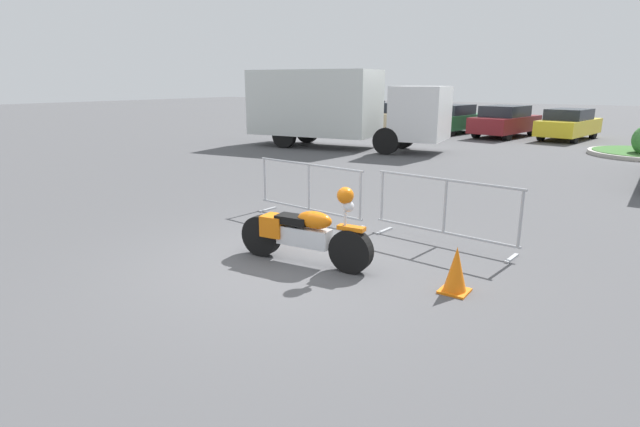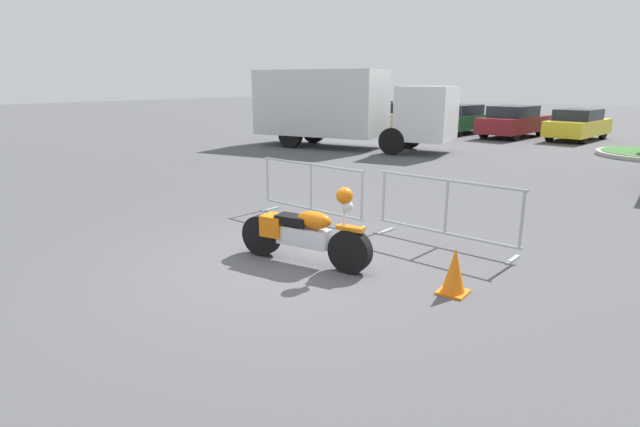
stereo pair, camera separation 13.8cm
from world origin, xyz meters
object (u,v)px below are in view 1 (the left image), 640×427
object	(u,v)px
crowd_barrier_far	(445,211)
parked_car_green	(452,119)
crowd_barrier_near	(309,191)
parked_car_white	(362,114)
box_truck	(335,106)
parked_car_yellow	(569,124)
parked_car_maroon	(505,121)
traffic_cone	(456,270)
parked_car_tan	(403,117)
motorcycle	(304,233)

from	to	relation	value
crowd_barrier_far	parked_car_green	distance (m)	18.42
crowd_barrier_near	parked_car_white	xyz separation A→B (m)	(-8.95, 17.58, 0.20)
box_truck	parked_car_yellow	world-z (taller)	box_truck
parked_car_maroon	crowd_barrier_far	bearing A→B (deg)	-159.01
crowd_barrier_near	box_truck	bearing A→B (deg)	120.34
crowd_barrier_near	crowd_barrier_far	size ratio (longest dim) A/B	1.00
parked_car_white	traffic_cone	world-z (taller)	parked_car_white
box_truck	parked_car_white	size ratio (longest dim) A/B	1.72
crowd_barrier_far	parked_car_maroon	distance (m)	17.49
crowd_barrier_far	traffic_cone	size ratio (longest dim) A/B	4.13
parked_car_green	parked_car_maroon	world-z (taller)	parked_car_maroon
parked_car_tan	parked_car_maroon	distance (m)	5.33
motorcycle	parked_car_white	size ratio (longest dim) A/B	0.45
crowd_barrier_far	box_truck	bearing A→B (deg)	131.02
crowd_barrier_near	parked_car_green	xyz separation A→B (m)	(-3.62, 17.32, 0.17)
motorcycle	crowd_barrier_near	xyz separation A→B (m)	(-1.32, 1.95, 0.11)
crowd_barrier_far	parked_car_tan	distance (m)	19.49
parked_car_white	parked_car_green	xyz separation A→B (m)	(5.33, -0.25, -0.03)
motorcycle	parked_car_maroon	bearing A→B (deg)	90.85
motorcycle	parked_car_white	world-z (taller)	parked_car_white
parked_car_tan	parked_car_yellow	size ratio (longest dim) A/B	1.07
motorcycle	traffic_cone	size ratio (longest dim) A/B	3.54
parked_car_tan	parked_car_white	bearing A→B (deg)	93.53
parked_car_tan	parked_car_yellow	distance (m)	8.00
crowd_barrier_far	box_truck	distance (m)	12.36
box_truck	parked_car_maroon	distance (m)	9.06
crowd_barrier_near	box_truck	distance (m)	10.81
crowd_barrier_near	parked_car_tan	distance (m)	18.43
motorcycle	parked_car_yellow	xyz separation A→B (m)	(0.38, 19.48, 0.25)
box_truck	parked_car_tan	distance (m)	8.13
motorcycle	parked_car_yellow	world-z (taller)	parked_car_yellow
box_truck	parked_car_tan	bearing A→B (deg)	87.98
motorcycle	parked_car_white	distance (m)	22.07
box_truck	motorcycle	bearing A→B (deg)	-67.08
parked_car_yellow	parked_car_green	bearing A→B (deg)	101.23
parked_car_green	parked_car_yellow	distance (m)	5.33
motorcycle	parked_car_green	bearing A→B (deg)	98.41
parked_car_green	parked_car_maroon	xyz separation A→B (m)	(2.66, -0.21, 0.01)
crowd_barrier_far	parked_car_tan	size ratio (longest dim) A/B	0.54
crowd_barrier_near	parked_car_maroon	size ratio (longest dim) A/B	0.54
box_truck	parked_car_maroon	bearing A→B (deg)	52.15
motorcycle	parked_car_maroon	distance (m)	19.20
parked_car_yellow	box_truck	bearing A→B (deg)	148.18
crowd_barrier_near	parked_car_yellow	distance (m)	17.61
crowd_barrier_far	parked_car_yellow	xyz separation A→B (m)	(-0.94, 17.52, 0.14)
parked_car_white	traffic_cone	bearing A→B (deg)	-138.15
traffic_cone	parked_car_maroon	bearing A→B (deg)	103.22
box_truck	traffic_cone	bearing A→B (deg)	-59.14
crowd_barrier_near	parked_car_maroon	world-z (taller)	parked_car_maroon
crowd_barrier_near	traffic_cone	xyz separation A→B (m)	(3.46, -1.72, -0.27)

